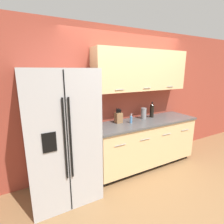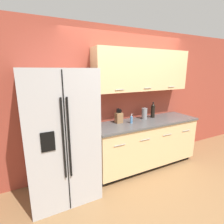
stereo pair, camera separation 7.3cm
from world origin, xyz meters
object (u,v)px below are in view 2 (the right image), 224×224
wine_bottle (153,110)px  steel_canister (144,113)px  refrigerator (60,135)px  knife_block (119,118)px  soap_dispenser (131,119)px

wine_bottle → steel_canister: (-0.21, -0.00, -0.04)m
refrigerator → knife_block: size_ratio=6.86×
wine_bottle → soap_dispenser: 0.61m
knife_block → soap_dispenser: 0.23m
refrigerator → soap_dispenser: bearing=4.2°
wine_bottle → soap_dispenser: bearing=-168.0°
wine_bottle → steel_canister: size_ratio=1.38×
knife_block → steel_canister: size_ratio=1.21×
knife_block → soap_dispenser: knife_block is taller
refrigerator → knife_block: bearing=10.8°
refrigerator → steel_canister: size_ratio=8.29×
wine_bottle → steel_canister: 0.21m
knife_block → soap_dispenser: (0.19, -0.11, -0.03)m
wine_bottle → steel_canister: wine_bottle is taller
refrigerator → knife_block: (1.08, 0.21, 0.08)m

